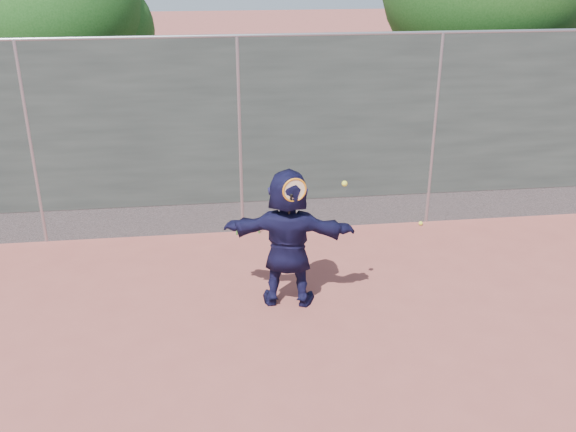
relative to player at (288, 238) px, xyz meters
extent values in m
plane|color=#9E4C42|center=(-0.44, -1.26, -0.88)|extent=(80.00, 80.00, 0.00)
imported|color=#151439|center=(0.00, 0.00, 0.00)|extent=(1.70, 0.83, 1.76)
sphere|color=yellow|center=(2.43, 2.09, -0.85)|extent=(0.07, 0.07, 0.07)
cube|color=#38423D|center=(-0.44, 2.24, 0.87)|extent=(20.00, 0.04, 2.50)
cube|color=slate|center=(-0.44, 2.24, -0.63)|extent=(20.00, 0.03, 0.50)
cylinder|color=gray|center=(-0.44, 2.24, 2.12)|extent=(20.00, 0.05, 0.05)
cylinder|color=gray|center=(-3.44, 2.24, 0.62)|extent=(0.06, 0.06, 3.00)
cylinder|color=gray|center=(-0.44, 2.24, 0.62)|extent=(0.06, 0.06, 3.00)
cylinder|color=gray|center=(2.56, 2.24, 0.62)|extent=(0.06, 0.06, 3.00)
torus|color=orange|center=(0.05, -0.20, 0.70)|extent=(0.29, 0.08, 0.29)
cylinder|color=beige|center=(0.05, -0.20, 0.70)|extent=(0.25, 0.05, 0.25)
cylinder|color=black|center=(0.00, -0.18, 0.50)|extent=(0.05, 0.13, 0.33)
sphere|color=yellow|center=(0.64, -0.17, 0.74)|extent=(0.07, 0.07, 0.07)
cylinder|color=#382314|center=(4.06, 4.44, 0.42)|extent=(0.28, 0.28, 2.60)
sphere|color=#23561C|center=(4.78, 4.64, 2.35)|extent=(2.52, 2.52, 2.52)
cylinder|color=#382314|center=(-3.44, 5.24, 0.22)|extent=(0.28, 0.28, 2.20)
sphere|color=#23561C|center=(-3.44, 5.24, 2.14)|extent=(3.00, 3.00, 3.00)
sphere|color=#23561C|center=(-2.84, 5.44, 1.84)|extent=(2.10, 2.10, 2.10)
cone|color=#387226|center=(-0.19, 2.12, -0.75)|extent=(0.03, 0.03, 0.26)
cone|color=#387226|center=(0.11, 2.14, -0.73)|extent=(0.03, 0.03, 0.30)
cone|color=#387226|center=(-0.54, 2.10, -0.77)|extent=(0.03, 0.03, 0.22)
camera|label=1|loc=(-0.90, -7.03, 3.31)|focal=40.00mm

